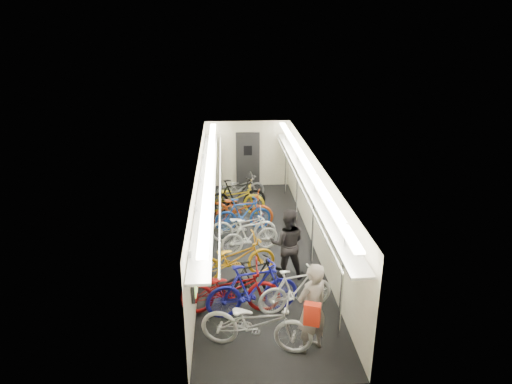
{
  "coord_description": "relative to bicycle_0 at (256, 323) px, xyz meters",
  "views": [
    {
      "loc": [
        -0.82,
        -10.86,
        5.65
      ],
      "look_at": [
        0.03,
        1.18,
        1.15
      ],
      "focal_mm": 32.0,
      "sensor_mm": 36.0,
      "label": 1
    }
  ],
  "objects": [
    {
      "name": "bicycle_5",
      "position": [
        0.1,
        3.74,
        -0.07
      ],
      "size": [
        1.65,
        0.92,
        0.96
      ],
      "primitive_type": "imported",
      "rotation": [
        0.0,
        0.0,
        1.89
      ],
      "color": "silver",
      "rests_on": "ground"
    },
    {
      "name": "bicycle_6",
      "position": [
        -0.04,
        4.39,
        -0.08
      ],
      "size": [
        1.78,
        0.65,
        0.93
      ],
      "primitive_type": "imported",
      "rotation": [
        0.0,
        0.0,
        1.55
      ],
      "color": "#AAABAF",
      "rests_on": "ground"
    },
    {
      "name": "bicycle_3",
      "position": [
        0.08,
        1.68,
        -0.08
      ],
      "size": [
        1.59,
        1.0,
        0.93
      ],
      "primitive_type": "imported",
      "rotation": [
        0.0,
        0.0,
        1.97
      ],
      "color": "black",
      "rests_on": "ground"
    },
    {
      "name": "bicycle_8",
      "position": [
        -0.1,
        5.49,
        -0.01
      ],
      "size": [
        2.13,
        1.18,
        1.06
      ],
      "primitive_type": "imported",
      "rotation": [
        0.0,
        0.0,
        1.32
      ],
      "color": "#9C3711",
      "rests_on": "ground"
    },
    {
      "name": "bicycle_4",
      "position": [
        -0.34,
        2.46,
        -0.02
      ],
      "size": [
        2.11,
        1.19,
        1.05
      ],
      "primitive_type": "imported",
      "rotation": [
        0.0,
        0.0,
        1.83
      ],
      "color": "orange",
      "rests_on": "ground"
    },
    {
      "name": "bicycle_0",
      "position": [
        0.0,
        0.0,
        0.0
      ],
      "size": [
        2.18,
        1.22,
        1.09
      ],
      "primitive_type": "imported",
      "rotation": [
        0.0,
        0.0,
        1.32
      ],
      "color": "#B8B8BD",
      "rests_on": "ground"
    },
    {
      "name": "bicycle_2",
      "position": [
        -0.45,
        1.15,
        0.0
      ],
      "size": [
        2.09,
        0.75,
        1.09
      ],
      "primitive_type": "imported",
      "rotation": [
        0.0,
        0.0,
        1.56
      ],
      "color": "maroon",
      "rests_on": "ground"
    },
    {
      "name": "passenger_near",
      "position": [
        0.98,
        -0.11,
        0.34
      ],
      "size": [
        0.77,
        0.68,
        1.77
      ],
      "primitive_type": "imported",
      "rotation": [
        0.0,
        0.0,
        3.63
      ],
      "color": "slate",
      "rests_on": "ground"
    },
    {
      "name": "passenger_mid",
      "position": [
        0.9,
        2.49,
        0.31
      ],
      "size": [
        0.89,
        0.73,
        1.7
      ],
      "primitive_type": "imported",
      "rotation": [
        0.0,
        0.0,
        3.04
      ],
      "color": "black",
      "rests_on": "ground"
    },
    {
      "name": "bicycle_1",
      "position": [
        -0.0,
        1.05,
        0.04
      ],
      "size": [
        2.0,
        0.89,
        1.16
      ],
      "primitive_type": "imported",
      "rotation": [
        0.0,
        0.0,
        1.75
      ],
      "color": "navy",
      "rests_on": "ground"
    },
    {
      "name": "bicycle_12",
      "position": [
        -0.01,
        7.46,
        -0.09
      ],
      "size": [
        1.81,
        1.03,
        0.9
      ],
      "primitive_type": "imported",
      "rotation": [
        0.0,
        0.0,
        1.84
      ],
      "color": "slate",
      "rests_on": "ground"
    },
    {
      "name": "backpack",
      "position": [
        0.84,
        -0.84,
        0.74
      ],
      "size": [
        0.29,
        0.22,
        0.38
      ],
      "primitive_type": "cube",
      "rotation": [
        0.0,
        0.0,
        -0.33
      ],
      "color": "red",
      "rests_on": "passenger_near"
    },
    {
      "name": "bicycle_9",
      "position": [
        -0.16,
        6.38,
        0.03
      ],
      "size": [
        1.96,
        0.88,
        1.14
      ],
      "primitive_type": "imported",
      "rotation": [
        0.0,
        0.0,
        1.76
      ],
      "color": "black",
      "rests_on": "ground"
    },
    {
      "name": "bicycle_10",
      "position": [
        -0.26,
        6.39,
        -0.03
      ],
      "size": [
        2.05,
        0.99,
        1.03
      ],
      "primitive_type": "imported",
      "rotation": [
        0.0,
        0.0,
        1.41
      ],
      "color": "#BE9F11",
      "rests_on": "ground"
    },
    {
      "name": "bicycle_11",
      "position": [
        0.89,
        1.11,
        -0.05
      ],
      "size": [
        1.69,
        0.84,
        0.98
      ],
      "primitive_type": "imported",
      "rotation": [
        0.0,
        0.0,
        1.82
      ],
      "color": "white",
      "rests_on": "ground"
    },
    {
      "name": "train_car_shell",
      "position": [
        -0.03,
        4.68,
        1.11
      ],
      "size": [
        10.0,
        10.0,
        10.0
      ],
      "color": "black",
      "rests_on": "ground"
    },
    {
      "name": "bicycle_7",
      "position": [
        -0.01,
        5.11,
        -0.05
      ],
      "size": [
        1.7,
        0.71,
        0.99
      ],
      "primitive_type": "imported",
      "rotation": [
        0.0,
        0.0,
        1.72
      ],
      "color": "#184094",
      "rests_on": "ground"
    }
  ]
}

